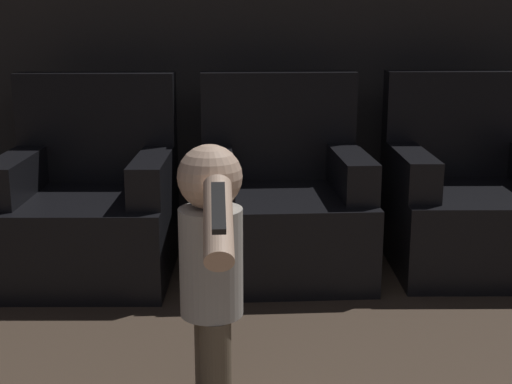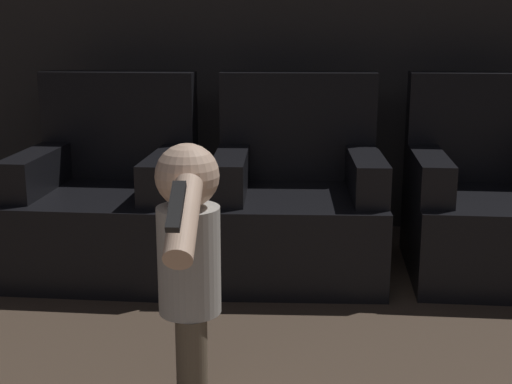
% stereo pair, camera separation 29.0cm
% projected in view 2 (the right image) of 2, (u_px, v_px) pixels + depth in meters
% --- Properties ---
extents(wall_back, '(8.40, 0.05, 2.60)m').
position_uv_depth(wall_back, '(268.00, 15.00, 4.25)').
color(wall_back, '#33302D').
rests_on(wall_back, ground_plane).
extents(armchair_left, '(0.89, 0.89, 1.00)m').
position_uv_depth(armchair_left, '(108.00, 204.00, 3.72)').
color(armchair_left, black).
rests_on(armchair_left, ground_plane).
extents(armchair_middle, '(0.84, 0.84, 1.00)m').
position_uv_depth(armchair_middle, '(297.00, 206.00, 3.69)').
color(armchair_middle, black).
rests_on(armchair_middle, ground_plane).
extents(armchair_right, '(0.88, 0.89, 1.00)m').
position_uv_depth(armchair_right, '(492.00, 208.00, 3.65)').
color(armchair_right, black).
rests_on(armchair_right, ground_plane).
extents(person_toddler, '(0.20, 0.62, 0.91)m').
position_uv_depth(person_toddler, '(189.00, 261.00, 2.25)').
color(person_toddler, brown).
rests_on(person_toddler, ground_plane).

